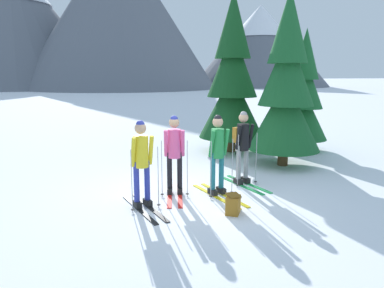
{
  "coord_description": "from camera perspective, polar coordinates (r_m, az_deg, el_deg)",
  "views": [
    {
      "loc": [
        -1.75,
        -7.36,
        2.59
      ],
      "look_at": [
        0.15,
        0.36,
        1.05
      ],
      "focal_mm": 33.75,
      "sensor_mm": 36.0,
      "label": 1
    }
  ],
  "objects": [
    {
      "name": "ground_plane",
      "position": [
        8.0,
        -0.45,
        -7.93
      ],
      "size": [
        400.0,
        400.0,
        0.0
      ],
      "primitive_type": "plane",
      "color": "white"
    },
    {
      "name": "skier_in_green",
      "position": [
        7.73,
        4.08,
        -1.23
      ],
      "size": [
        0.77,
        1.81,
        1.75
      ],
      "color": "yellow",
      "rests_on": "ground"
    },
    {
      "name": "skier_in_yellow",
      "position": [
        7.03,
        -7.98,
        -2.62
      ],
      "size": [
        0.75,
        1.72,
        1.73
      ],
      "color": "black",
      "rests_on": "ground"
    },
    {
      "name": "mountain_ridge_distant",
      "position": [
        75.17,
        -13.73,
        18.36
      ],
      "size": [
        84.15,
        44.99,
        27.8
      ],
      "color": "slate",
      "rests_on": "ground"
    },
    {
      "name": "pine_tree_far",
      "position": [
        12.89,
        17.2,
        7.28
      ],
      "size": [
        1.69,
        1.69,
        4.09
      ],
      "color": "#51381E",
      "rests_on": "ground"
    },
    {
      "name": "skier_in_black",
      "position": [
        8.58,
        7.99,
        0.11
      ],
      "size": [
        0.75,
        1.65,
        1.75
      ],
      "color": "green",
      "rests_on": "ground"
    },
    {
      "name": "skier_in_pink",
      "position": [
        7.75,
        -2.79,
        -1.22
      ],
      "size": [
        0.62,
        1.61,
        1.73
      ],
      "color": "red",
      "rests_on": "ground"
    },
    {
      "name": "backpack_on_snow_front",
      "position": [
        6.92,
        6.51,
        -9.43
      ],
      "size": [
        0.37,
        0.4,
        0.38
      ],
      "color": "#99661E",
      "rests_on": "ground"
    },
    {
      "name": "pine_tree_mid",
      "position": [
        12.12,
        6.37,
        9.97
      ],
      "size": [
        2.17,
        2.17,
        5.24
      ],
      "color": "#51381E",
      "rests_on": "ground"
    },
    {
      "name": "pine_tree_near",
      "position": [
        10.49,
        14.65,
        8.65
      ],
      "size": [
        2.02,
        2.02,
        4.88
      ],
      "color": "#51381E",
      "rests_on": "ground"
    }
  ]
}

